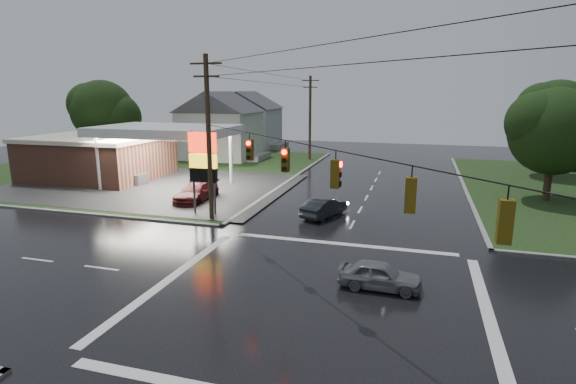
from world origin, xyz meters
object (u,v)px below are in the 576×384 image
(gas_station, at_px, (107,154))
(tree_ne_near, at_px, (556,132))
(utility_pole_n, at_px, (310,117))
(utility_pole_nw, at_px, (209,137))
(tree_nw_behind, at_px, (104,111))
(car_north, at_px, (324,207))
(car_crossing, at_px, (380,275))
(house_near, at_px, (220,125))
(tree_ne_far, at_px, (558,116))
(house_far, at_px, (247,119))
(car_pump, at_px, (197,192))
(pylon_sign, at_px, (203,159))

(gas_station, distance_m, tree_ne_near, 40.00)
(gas_station, bearing_deg, utility_pole_n, 48.53)
(utility_pole_nw, height_order, tree_nw_behind, utility_pole_nw)
(car_north, relative_size, car_crossing, 1.12)
(house_near, distance_m, tree_ne_far, 38.19)
(gas_station, xyz_separation_m, car_crossing, (28.30, -18.16, -1.92))
(house_far, bearing_deg, tree_ne_far, -19.71)
(house_near, height_order, house_far, same)
(tree_ne_near, bearing_deg, car_pump, -163.59)
(gas_station, bearing_deg, pylon_sign, -31.22)
(pylon_sign, xyz_separation_m, utility_pole_n, (1.00, 27.50, 1.46))
(utility_pole_nw, relative_size, car_north, 2.65)
(pylon_sign, relative_size, car_crossing, 1.62)
(car_pump, bearing_deg, house_near, 110.55)
(house_far, height_order, car_pump, house_far)
(house_near, bearing_deg, car_crossing, -55.62)
(house_far, distance_m, car_pump, 35.35)
(tree_ne_near, height_order, tree_ne_far, tree_ne_far)
(car_north, bearing_deg, house_far, -40.72)
(utility_pole_nw, bearing_deg, car_pump, 127.87)
(house_near, bearing_deg, tree_ne_far, -3.01)
(house_far, bearing_deg, tree_nw_behind, -123.44)
(tree_ne_far, relative_size, car_crossing, 2.65)
(tree_ne_far, relative_size, car_pump, 1.92)
(tree_nw_behind, distance_m, car_crossing, 46.59)
(tree_ne_near, xyz_separation_m, tree_ne_far, (3.01, 12.00, 0.62))
(utility_pole_nw, xyz_separation_m, car_north, (7.28, 2.93, -5.04))
(utility_pole_n, bearing_deg, gas_station, -131.47)
(gas_station, height_order, house_near, house_near)
(utility_pole_n, bearing_deg, tree_nw_behind, -161.79)
(house_near, xyz_separation_m, car_pump, (7.95, -22.00, -3.67))
(utility_pole_nw, xyz_separation_m, car_pump, (-3.50, 4.50, -4.98))
(pylon_sign, xyz_separation_m, tree_ne_far, (27.65, 23.49, 2.17))
(utility_pole_nw, relative_size, tree_ne_far, 1.12)
(utility_pole_n, xyz_separation_m, tree_ne_near, (23.64, -16.01, 0.09))
(tree_nw_behind, bearing_deg, car_pump, -37.50)
(gas_station, relative_size, car_pump, 5.14)
(house_near, xyz_separation_m, tree_ne_near, (35.09, -14.01, 1.16))
(car_north, bearing_deg, house_near, -31.26)
(house_far, distance_m, tree_nw_behind, 21.65)
(utility_pole_nw, height_order, tree_ne_near, utility_pole_nw)
(car_crossing, bearing_deg, utility_pole_n, 20.33)
(gas_station, xyz_separation_m, tree_ne_far, (42.83, 14.29, 3.63))
(tree_nw_behind, bearing_deg, car_north, -29.05)
(utility_pole_nw, xyz_separation_m, tree_ne_near, (23.64, 12.49, -0.16))
(utility_pole_nw, distance_m, tree_ne_far, 36.20)
(car_crossing, bearing_deg, tree_nw_behind, 53.98)
(house_far, bearing_deg, utility_pole_nw, -72.08)
(pylon_sign, xyz_separation_m, car_north, (8.28, 1.93, -3.33))
(pylon_sign, bearing_deg, tree_nw_behind, 140.13)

